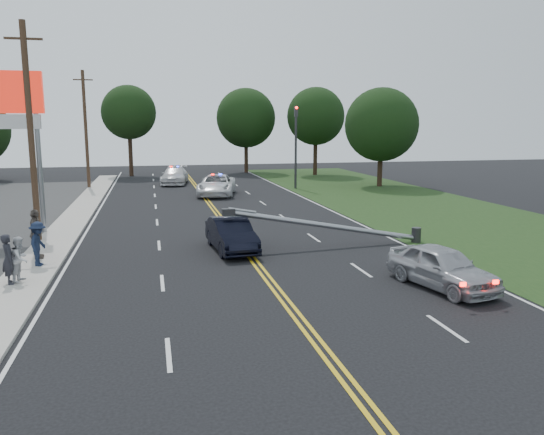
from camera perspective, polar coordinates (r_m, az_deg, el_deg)
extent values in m
plane|color=black|center=(15.72, 2.49, -10.32)|extent=(120.00, 120.00, 0.00)
cube|color=#ADA79C|center=(25.19, -22.82, -3.20)|extent=(1.80, 70.00, 0.12)
cube|color=#193313|center=(30.33, 22.47, -1.16)|extent=(12.00, 80.00, 0.01)
cube|color=gold|center=(25.12, -3.58, -2.58)|extent=(0.36, 80.00, 0.00)
cylinder|color=gray|center=(28.78, -23.72, 5.22)|extent=(0.24, 0.24, 7.00)
cube|color=red|center=(29.00, -26.59, 11.98)|extent=(3.20, 0.35, 2.00)
cube|color=white|center=(28.96, -26.37, 9.22)|extent=(2.80, 0.30, 0.70)
cylinder|color=#2D2D30|center=(45.92, 2.57, 7.48)|extent=(0.20, 0.20, 7.00)
cube|color=#2D2D30|center=(45.89, 2.60, 11.35)|extent=(0.28, 0.28, 0.90)
sphere|color=#FF0C07|center=(45.75, 2.66, 11.73)|extent=(0.22, 0.22, 0.22)
cylinder|color=#2D2D30|center=(25.77, 15.25, -1.82)|extent=(0.44, 0.44, 0.70)
cylinder|color=gray|center=(23.90, 5.90, -0.88)|extent=(8.90, 0.24, 1.80)
cube|color=#2D2D30|center=(22.73, -4.70, 0.58)|extent=(0.55, 0.32, 0.30)
cylinder|color=#382619|center=(26.73, -24.52, 8.10)|extent=(0.28, 0.28, 10.00)
cube|color=#382619|center=(26.99, -25.18, 17.02)|extent=(1.60, 0.10, 0.10)
cylinder|color=#382619|center=(48.50, -19.39, 8.84)|extent=(0.28, 0.28, 10.00)
cube|color=#382619|center=(48.64, -19.68, 13.78)|extent=(1.60, 0.10, 0.10)
cylinder|color=black|center=(59.47, -14.95, 6.23)|extent=(0.44, 0.44, 3.94)
sphere|color=black|center=(59.38, -15.16, 10.87)|extent=(5.72, 5.72, 5.72)
cylinder|color=black|center=(61.91, -2.79, 6.54)|extent=(0.44, 0.44, 3.63)
sphere|color=black|center=(61.81, -2.83, 10.64)|extent=(6.77, 6.77, 6.77)
cylinder|color=black|center=(59.01, 4.67, 6.39)|extent=(0.44, 0.44, 3.71)
sphere|color=black|center=(58.91, 4.73, 10.81)|extent=(6.26, 6.26, 6.26)
cylinder|color=black|center=(48.70, 11.53, 5.18)|extent=(0.44, 0.44, 3.18)
sphere|color=black|center=(48.55, 11.69, 9.76)|extent=(6.49, 6.49, 6.49)
imported|color=black|center=(23.21, -4.40, -1.84)|extent=(1.88, 4.47, 1.44)
imported|color=#A3A5AB|center=(18.80, 17.82, -5.09)|extent=(2.60, 4.51, 1.44)
imported|color=silver|center=(41.79, -5.97, 3.49)|extent=(3.87, 6.23, 1.61)
imported|color=silver|center=(50.36, -10.42, 4.46)|extent=(3.04, 5.78, 1.60)
imported|color=#23232A|center=(20.01, -26.49, -4.02)|extent=(0.59, 0.72, 1.71)
imported|color=silver|center=(20.20, -25.46, -4.04)|extent=(0.76, 0.88, 1.56)
imported|color=#17213A|center=(22.10, -23.84, -2.60)|extent=(0.77, 1.18, 1.71)
imported|color=#5B5149|center=(23.28, -24.06, -1.64)|extent=(0.63, 1.22, 2.00)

